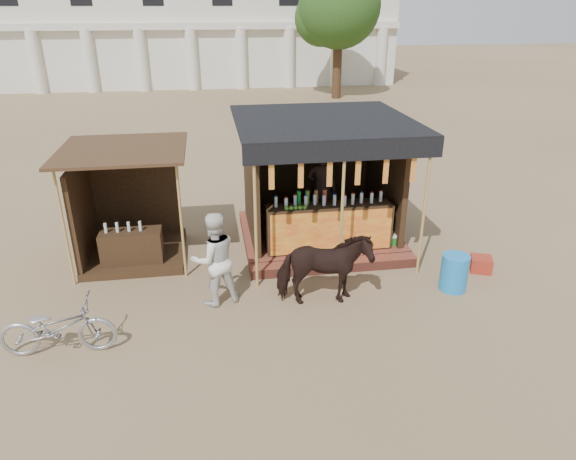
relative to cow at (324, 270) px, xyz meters
The scene contains 11 objects.
ground 1.13m from the cow, 123.60° to the right, with size 120.00×120.00×0.00m, color #846B4C.
main_stall 2.69m from the cow, 78.97° to the left, with size 3.60×3.61×2.78m.
secondary_stall 4.43m from the cow, 145.76° to the left, with size 2.40×2.40×2.38m.
cow is the anchor object (origin of this frame).
motorbike 4.34m from the cow, behind, with size 0.60×1.72×0.90m, color #9FA0A8.
bystander 1.92m from the cow, 169.27° to the left, with size 0.84×0.65×1.72m, color silver.
blue_barrel 2.55m from the cow, ahead, with size 0.50×0.50×0.70m, color #1A78C5.
red_crate 3.52m from the cow, 11.77° to the left, with size 0.40×0.39×0.29m, color maroon.
cooler 2.55m from the cow, 47.72° to the left, with size 0.65×0.46×0.46m.
background_building 29.49m from the cow, 94.88° to the left, with size 26.00×7.45×8.18m.
tree 22.40m from the cow, 76.05° to the left, with size 4.50×4.40×7.00m.
Camera 1 is at (-1.36, -6.95, 4.93)m, focal length 32.00 mm.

